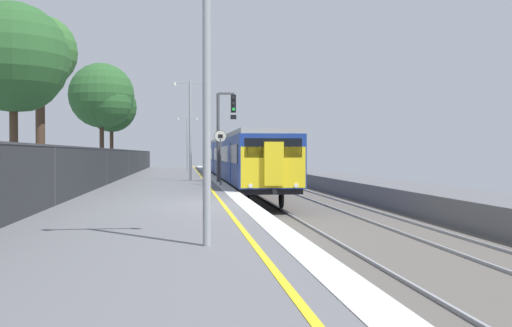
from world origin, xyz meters
name	(u,v)px	position (x,y,z in m)	size (l,w,h in m)	color
ground	(316,222)	(2.64, 0.00, -0.61)	(17.40, 110.00, 1.21)	slate
commuter_train_at_platform	(232,158)	(2.10, 25.60, 1.27)	(2.83, 41.11, 3.81)	navy
signal_gantry	(223,126)	(0.62, 13.89, 3.11)	(1.10, 0.24, 4.98)	#47474C
speed_limit_sign	(220,150)	(0.25, 10.43, 1.75)	(0.59, 0.08, 2.75)	#59595B
platform_lamp_near	(207,50)	(-1.18, -8.03, 3.37)	(2.00, 0.20, 5.72)	#93999E
platform_lamp_mid	(190,122)	(-1.18, 15.43, 3.39)	(2.00, 0.20, 5.76)	#93999E
platform_lamp_far	(187,138)	(-1.18, 38.88, 3.09)	(2.00, 0.20, 5.18)	#93999E
platform_back_fence	(54,174)	(-5.45, 0.00, 0.97)	(0.07, 99.00, 1.86)	#282B2D
background_tree_left	(15,62)	(-7.90, 4.86, 5.08)	(4.17, 4.17, 7.33)	#473323
background_tree_centre	(103,98)	(-6.74, 20.34, 5.23)	(4.23, 4.23, 7.50)	#473323
background_tree_right	(41,55)	(-8.17, 9.89, 6.18)	(3.45, 3.50, 8.10)	#473323
background_tree_back	(111,109)	(-7.33, 29.20, 5.19)	(4.00, 4.00, 7.31)	#473323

